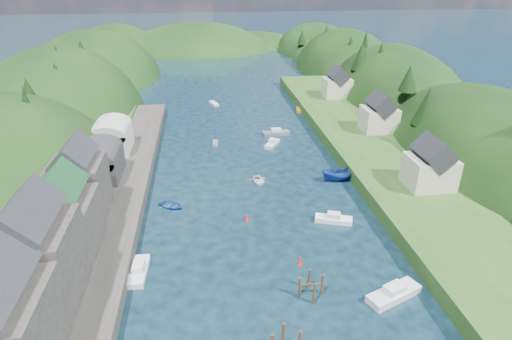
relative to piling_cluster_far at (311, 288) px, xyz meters
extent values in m
plane|color=black|center=(-3.08, 47.86, -1.09)|extent=(600.00, 600.00, 0.00)
ellipsoid|color=black|center=(-48.08, 72.86, -10.19)|extent=(44.00, 75.56, 52.00)
ellipsoid|color=black|center=(-48.08, 115.86, -9.52)|extent=(44.00, 75.56, 48.19)
ellipsoid|color=black|center=(-48.08, 157.86, -7.91)|extent=(44.00, 75.56, 39.00)
ellipsoid|color=black|center=(41.92, 29.86, -8.87)|extent=(36.00, 75.56, 44.49)
ellipsoid|color=black|center=(41.92, 72.86, -9.49)|extent=(36.00, 75.56, 48.00)
ellipsoid|color=black|center=(41.92, 115.86, -8.87)|extent=(36.00, 75.56, 44.49)
ellipsoid|color=black|center=(41.92, 157.86, -7.39)|extent=(36.00, 75.56, 36.00)
ellipsoid|color=black|center=(-13.08, 167.86, -11.09)|extent=(80.00, 60.00, 44.00)
ellipsoid|color=black|center=(14.92, 177.86, -13.09)|extent=(70.00, 56.00, 36.00)
cone|color=black|center=(-40.47, 36.23, 11.57)|extent=(3.35, 3.35, 8.29)
cone|color=black|center=(-44.00, 47.20, 11.36)|extent=(4.18, 4.18, 6.40)
cone|color=black|center=(-42.62, 60.60, 11.68)|extent=(4.73, 4.73, 6.00)
cone|color=black|center=(-44.99, 70.98, 12.56)|extent=(4.34, 4.34, 8.10)
cone|color=black|center=(-40.80, 78.88, 7.44)|extent=(5.28, 5.28, 5.38)
cone|color=black|center=(-45.26, 94.12, 11.14)|extent=(4.77, 4.77, 6.37)
cone|color=black|center=(-40.20, 99.60, 7.66)|extent=(4.07, 4.07, 5.51)
cone|color=black|center=(-42.94, 112.26, 8.74)|extent=(4.56, 4.56, 8.24)
cone|color=black|center=(-45.70, 123.59, 7.04)|extent=(4.75, 4.75, 5.57)
cone|color=black|center=(-41.98, 133.97, 8.09)|extent=(4.27, 4.27, 7.64)
cone|color=black|center=(37.92, 24.88, 9.53)|extent=(5.03, 5.03, 5.61)
cone|color=black|center=(31.44, 37.09, 9.17)|extent=(5.29, 5.29, 7.25)
cone|color=black|center=(33.73, 50.68, 11.28)|extent=(4.07, 4.07, 5.76)
cone|color=black|center=(38.82, 59.44, 7.04)|extent=(3.40, 3.40, 5.70)
cone|color=black|center=(36.03, 72.58, 10.81)|extent=(4.94, 4.94, 9.72)
cone|color=black|center=(31.83, 75.32, 11.62)|extent=(5.25, 5.25, 7.32)
cone|color=black|center=(37.92, 89.33, 11.98)|extent=(3.36, 3.36, 9.20)
cone|color=black|center=(37.43, 100.80, 9.63)|extent=(4.57, 4.57, 7.12)
cone|color=black|center=(40.28, 119.08, 8.02)|extent=(3.59, 3.59, 6.34)
cone|color=black|center=(35.73, 123.69, 10.63)|extent=(4.14, 4.14, 6.24)
cone|color=black|center=(30.35, 140.14, 7.51)|extent=(3.83, 3.83, 5.89)
cube|color=#2D2B28|center=(-27.08, 17.86, -0.09)|extent=(12.00, 110.00, 2.00)
cube|color=#234719|center=(-34.08, 17.86, 0.16)|extent=(12.00, 110.00, 2.50)
cube|color=#2D2B28|center=(-29.08, -8.14, 4.91)|extent=(8.00, 9.00, 8.00)
cube|color=#2D2B28|center=(-29.08, 0.86, 5.41)|extent=(8.00, 9.00, 9.00)
cube|color=black|center=(-29.08, 0.86, 10.87)|extent=(5.88, 9.36, 5.88)
cube|color=#2D2B28|center=(-29.08, 9.86, 4.41)|extent=(8.00, 9.00, 7.00)
cube|color=#1E592D|center=(-29.08, 9.86, 8.87)|extent=(5.88, 9.36, 5.88)
cube|color=#2D2B28|center=(-29.08, 18.86, 4.91)|extent=(7.00, 8.00, 8.00)
cube|color=black|center=(-29.08, 18.86, 9.75)|extent=(5.15, 8.32, 5.15)
cube|color=#2D2D30|center=(-29.08, 30.86, 2.91)|extent=(7.00, 9.00, 4.00)
cylinder|color=#2D2D30|center=(-29.08, 30.86, 4.91)|extent=(7.00, 9.00, 7.00)
cube|color=#B2B2A8|center=(-29.08, 42.86, 2.91)|extent=(7.00, 9.00, 4.00)
cylinder|color=#B2B2A8|center=(-29.08, 42.86, 4.91)|extent=(7.00, 9.00, 7.00)
cube|color=#234719|center=(21.92, 37.86, 0.11)|extent=(16.00, 120.00, 2.40)
cube|color=beige|center=(23.92, 19.86, 3.81)|extent=(7.00, 6.00, 5.00)
cube|color=black|center=(23.92, 19.86, 7.15)|extent=(5.15, 6.24, 5.15)
cube|color=beige|center=(25.92, 45.86, 3.81)|extent=(7.00, 6.00, 5.00)
cube|color=black|center=(25.92, 45.86, 7.15)|extent=(5.15, 6.24, 5.15)
cube|color=beige|center=(24.92, 72.86, 3.81)|extent=(7.00, 6.00, 5.00)
cube|color=black|center=(24.92, 72.86, 7.15)|extent=(5.15, 6.24, 5.15)
cylinder|color=#382314|center=(-4.58, -7.01, 0.27)|extent=(0.32, 0.32, 3.91)
cylinder|color=#382314|center=(1.31, 0.00, -0.03)|extent=(0.32, 0.32, 3.31)
cylinder|color=#382314|center=(0.00, 1.31, -0.03)|extent=(0.32, 0.32, 3.31)
cylinder|color=#382314|center=(-1.31, 0.00, -0.03)|extent=(0.32, 0.32, 3.31)
cylinder|color=#382314|center=(0.00, -1.31, -0.03)|extent=(0.32, 0.32, 3.31)
cylinder|color=#382314|center=(0.00, 0.00, 0.54)|extent=(3.14, 0.16, 0.16)
cone|color=red|center=(-0.01, 5.73, -0.64)|extent=(0.70, 0.70, 0.90)
sphere|color=red|center=(-0.01, 5.73, -0.14)|extent=(0.30, 0.30, 0.30)
cone|color=red|center=(-5.61, 16.87, -0.64)|extent=(0.70, 0.70, 0.90)
sphere|color=red|center=(-5.61, 16.87, -0.14)|extent=(0.30, 0.30, 0.30)
cube|color=white|center=(7.16, 15.02, -0.74)|extent=(5.71, 3.37, 0.76)
cube|color=silver|center=(7.16, 15.02, 0.02)|extent=(2.19, 1.78, 0.70)
cube|color=silver|center=(-8.25, 77.75, -0.83)|extent=(2.67, 4.35, 0.58)
cube|color=silver|center=(9.34, -1.52, -0.66)|extent=(7.09, 4.70, 0.95)
cube|color=silver|center=(9.34, -1.52, 0.21)|extent=(2.79, 2.36, 0.70)
cube|color=silver|center=(2.91, 45.97, -0.77)|extent=(4.04, 5.22, 0.71)
cube|color=silver|center=(2.91, 45.97, -0.02)|extent=(1.92, 2.13, 0.70)
imported|color=#1A4592|center=(-16.98, 22.33, -0.79)|extent=(5.32, 5.05, 0.90)
cube|color=silver|center=(-20.08, 6.37, -0.72)|extent=(2.18, 5.90, 0.82)
cube|color=silver|center=(-20.08, 6.37, 0.08)|extent=(1.44, 2.10, 0.70)
imported|color=navy|center=(11.84, 27.92, -0.02)|extent=(6.44, 2.82, 2.43)
cube|color=#555961|center=(4.82, 52.08, -0.71)|extent=(6.04, 2.22, 0.84)
cube|color=silver|center=(4.82, 52.08, 0.10)|extent=(2.14, 1.46, 0.70)
cube|color=slate|center=(-9.02, 48.14, -0.87)|extent=(1.33, 3.43, 0.47)
imported|color=white|center=(-2.13, 29.26, -0.82)|extent=(3.44, 4.39, 0.83)
cube|color=orange|center=(13.92, 69.06, -0.82)|extent=(2.19, 4.46, 0.60)
camera|label=1|loc=(-11.07, -37.26, 33.10)|focal=30.00mm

